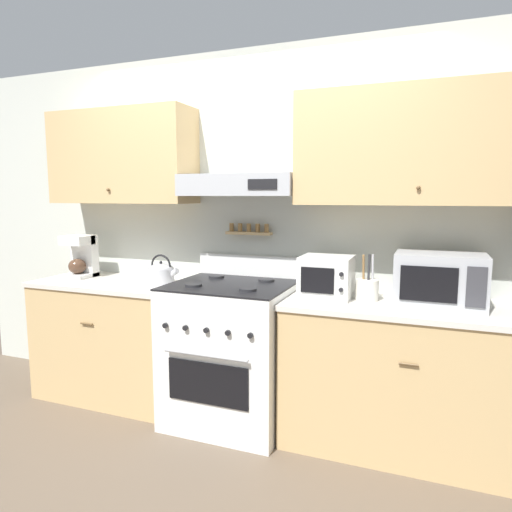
{
  "coord_description": "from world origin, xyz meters",
  "views": [
    {
      "loc": [
        1.23,
        -2.44,
        1.53
      ],
      "look_at": [
        0.18,
        0.27,
        1.14
      ],
      "focal_mm": 32.0,
      "sensor_mm": 36.0,
      "label": 1
    }
  ],
  "objects_px": {
    "tea_kettle": "(161,273)",
    "stove_range": "(231,352)",
    "microwave": "(440,280)",
    "utensil_crock": "(367,289)",
    "toaster_oven": "(326,277)",
    "coffee_maker": "(81,256)"
  },
  "relations": [
    {
      "from": "microwave",
      "to": "utensil_crock",
      "type": "relative_size",
      "value": 1.75
    },
    {
      "from": "tea_kettle",
      "to": "toaster_oven",
      "type": "relative_size",
      "value": 0.77
    },
    {
      "from": "stove_range",
      "to": "utensil_crock",
      "type": "bearing_deg",
      "value": 4.67
    },
    {
      "from": "tea_kettle",
      "to": "toaster_oven",
      "type": "height_order",
      "value": "toaster_oven"
    },
    {
      "from": "microwave",
      "to": "toaster_oven",
      "type": "distance_m",
      "value": 0.66
    },
    {
      "from": "tea_kettle",
      "to": "utensil_crock",
      "type": "xyz_separation_m",
      "value": [
        1.46,
        0.0,
        -0.01
      ]
    },
    {
      "from": "tea_kettle",
      "to": "microwave",
      "type": "height_order",
      "value": "microwave"
    },
    {
      "from": "stove_range",
      "to": "tea_kettle",
      "type": "height_order",
      "value": "tea_kettle"
    },
    {
      "from": "microwave",
      "to": "utensil_crock",
      "type": "height_order",
      "value": "microwave"
    },
    {
      "from": "utensil_crock",
      "to": "coffee_maker",
      "type": "bearing_deg",
      "value": 179.31
    },
    {
      "from": "tea_kettle",
      "to": "coffee_maker",
      "type": "distance_m",
      "value": 0.76
    },
    {
      "from": "tea_kettle",
      "to": "utensil_crock",
      "type": "bearing_deg",
      "value": 0.0
    },
    {
      "from": "utensil_crock",
      "to": "stove_range",
      "type": "bearing_deg",
      "value": -175.33
    },
    {
      "from": "utensil_crock",
      "to": "toaster_oven",
      "type": "height_order",
      "value": "utensil_crock"
    },
    {
      "from": "utensil_crock",
      "to": "toaster_oven",
      "type": "relative_size",
      "value": 0.9
    },
    {
      "from": "coffee_maker",
      "to": "utensil_crock",
      "type": "height_order",
      "value": "coffee_maker"
    },
    {
      "from": "tea_kettle",
      "to": "microwave",
      "type": "bearing_deg",
      "value": 0.55
    },
    {
      "from": "tea_kettle",
      "to": "stove_range",
      "type": "bearing_deg",
      "value": -6.98
    },
    {
      "from": "stove_range",
      "to": "microwave",
      "type": "height_order",
      "value": "microwave"
    },
    {
      "from": "coffee_maker",
      "to": "microwave",
      "type": "relative_size",
      "value": 0.66
    },
    {
      "from": "utensil_crock",
      "to": "tea_kettle",
      "type": "bearing_deg",
      "value": -180.0
    },
    {
      "from": "stove_range",
      "to": "coffee_maker",
      "type": "height_order",
      "value": "coffee_maker"
    }
  ]
}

